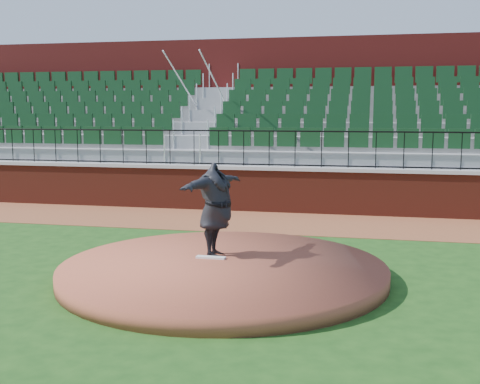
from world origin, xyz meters
name	(u,v)px	position (x,y,z in m)	size (l,w,h in m)	color
ground	(221,278)	(0.00, 0.00, 0.00)	(90.00, 90.00, 0.00)	#194212
warning_track	(272,222)	(0.00, 5.40, 0.01)	(34.00, 3.20, 0.01)	brown
field_wall	(282,191)	(0.00, 7.00, 0.60)	(34.00, 0.35, 1.20)	maroon
wall_cap	(282,168)	(0.00, 7.00, 1.25)	(34.00, 0.45, 0.10)	#B7B7B7
wall_railing	(282,149)	(0.00, 7.00, 1.80)	(34.00, 0.05, 1.00)	black
seating_stands	(295,128)	(0.00, 9.72, 2.30)	(34.00, 5.10, 4.60)	gray
concourse_wall	(304,114)	(0.00, 12.52, 2.75)	(34.00, 0.50, 5.50)	maroon
pitchers_mound	(223,271)	(0.04, -0.02, 0.12)	(5.62, 5.62, 0.25)	brown
pitching_rubber	(211,257)	(-0.28, 0.31, 0.27)	(0.53, 0.13, 0.04)	white
pitcher	(216,209)	(-0.25, 0.58, 1.10)	(2.09, 0.57, 1.70)	black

